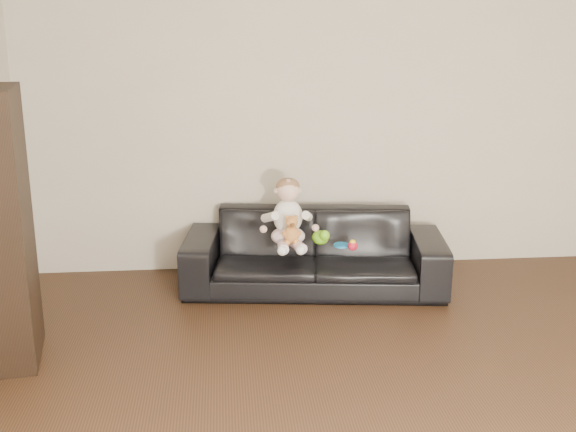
{
  "coord_description": "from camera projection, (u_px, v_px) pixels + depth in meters",
  "views": [
    {
      "loc": [
        -0.95,
        -2.86,
        2.02
      ],
      "look_at": [
        -0.48,
        2.16,
        0.59
      ],
      "focal_mm": 45.0,
      "sensor_mm": 36.0,
      "label": 1
    }
  ],
  "objects": [
    {
      "name": "baby",
      "position": [
        288.0,
        216.0,
        5.22
      ],
      "size": [
        0.35,
        0.43,
        0.5
      ],
      "rotation": [
        0.0,
        0.0,
        0.11
      ],
      "color": "white",
      "rests_on": "sofa"
    },
    {
      "name": "toy_rattle",
      "position": [
        353.0,
        246.0,
        5.16
      ],
      "size": [
        0.09,
        0.09,
        0.07
      ],
      "primitive_type": "sphere",
      "rotation": [
        0.0,
        0.0,
        0.26
      ],
      "color": "red",
      "rests_on": "sofa"
    },
    {
      "name": "teddy_bear",
      "position": [
        292.0,
        230.0,
        5.09
      ],
      "size": [
        0.13,
        0.13,
        0.21
      ],
      "rotation": [
        0.0,
        0.0,
        0.19
      ],
      "color": "#C57938",
      "rests_on": "sofa"
    },
    {
      "name": "toy_blue_disc",
      "position": [
        341.0,
        245.0,
        5.26
      ],
      "size": [
        0.14,
        0.14,
        0.02
      ],
      "primitive_type": "cylinder",
      "rotation": [
        0.0,
        0.0,
        0.21
      ],
      "color": "#1983CF",
      "rests_on": "sofa"
    },
    {
      "name": "toy_green",
      "position": [
        320.0,
        238.0,
        5.29
      ],
      "size": [
        0.17,
        0.18,
        0.1
      ],
      "primitive_type": "ellipsoid",
      "rotation": [
        0.0,
        0.0,
        0.33
      ],
      "color": "#6ECD18",
      "rests_on": "sofa"
    },
    {
      "name": "sofa",
      "position": [
        314.0,
        251.0,
        5.42
      ],
      "size": [
        2.02,
        0.99,
        0.57
      ],
      "primitive_type": "imported",
      "rotation": [
        0.0,
        0.0,
        -0.12
      ],
      "color": "black",
      "rests_on": "floor"
    },
    {
      "name": "wall_back",
      "position": [
        342.0,
        107.0,
        5.65
      ],
      "size": [
        5.0,
        0.0,
        5.0
      ],
      "primitive_type": "plane",
      "rotation": [
        1.57,
        0.0,
        0.0
      ],
      "color": "beige",
      "rests_on": "ground"
    }
  ]
}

